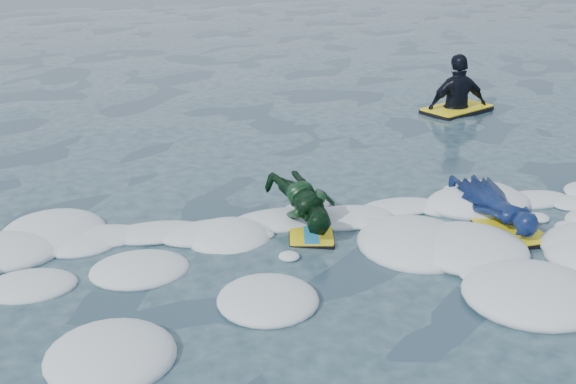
% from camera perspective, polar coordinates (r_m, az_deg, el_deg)
% --- Properties ---
extents(ground, '(120.00, 120.00, 0.00)m').
position_cam_1_polar(ground, '(6.43, 0.55, -8.47)').
color(ground, '#172A37').
rests_on(ground, ground).
extents(foam_band, '(12.00, 3.10, 0.30)m').
position_cam_1_polar(foam_band, '(7.32, -1.43, -4.54)').
color(foam_band, silver).
rests_on(foam_band, ground).
extents(prone_woman_unit, '(0.61, 1.52, 0.39)m').
position_cam_1_polar(prone_woman_unit, '(8.15, 16.15, -1.11)').
color(prone_woman_unit, black).
rests_on(prone_woman_unit, ground).
extents(prone_child_unit, '(0.66, 1.31, 0.50)m').
position_cam_1_polar(prone_child_unit, '(7.73, 1.46, -1.02)').
color(prone_child_unit, black).
rests_on(prone_child_unit, ground).
extents(waiting_rider_unit, '(1.39, 1.13, 1.83)m').
position_cam_1_polar(waiting_rider_unit, '(12.59, 13.19, 6.45)').
color(waiting_rider_unit, black).
rests_on(waiting_rider_unit, ground).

